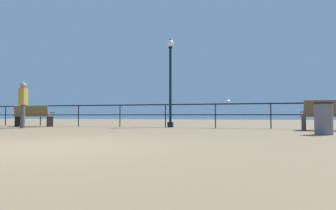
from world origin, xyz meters
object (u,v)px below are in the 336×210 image
Objects in this scene: bench_near_left at (330,114)px; person_by_bench at (23,102)px; seagull_on_rail at (228,101)px; trash_bin at (323,118)px; lamppost_center at (170,77)px; bench_far_left at (33,115)px.

person_by_bench is (-11.15, -1.22, 0.48)m from bench_near_left.
seagull_on_rail reaches higher than trash_bin.
person_by_bench is (-5.42, -2.33, -1.09)m from lamppost_center.
person_by_bench is 2.16× the size of trash_bin.
bench_near_left is 3.49m from seagull_on_rail.
trash_bin is at bearing -33.31° from lamppost_center.
person_by_bench is at bearing -164.49° from seagull_on_rail.
bench_far_left is at bearing 116.60° from person_by_bench.
lamppost_center is 2.12× the size of person_by_bench.
seagull_on_rail is (2.41, -0.15, -1.07)m from lamppost_center.
lamppost_center is at bearing 169.05° from bench_near_left.
trash_bin is (2.57, -3.12, -0.64)m from seagull_on_rail.
lamppost_center is 4.56× the size of trash_bin.
seagull_on_rail reaches higher than bench_far_left.
lamppost_center reaches higher than bench_far_left.
person_by_bench is 8.13m from seagull_on_rail.
bench_far_left is at bearing -173.59° from seagull_on_rail.
bench_far_left is 8.52m from seagull_on_rail.
bench_near_left is 4.26× the size of seagull_on_rail.
bench_far_left is 0.45× the size of lamppost_center.
person_by_bench is at bearing -173.77° from bench_near_left.
trash_bin is (4.98, -3.27, -1.71)m from lamppost_center.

